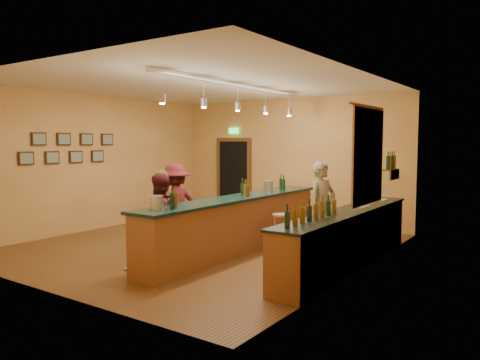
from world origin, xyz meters
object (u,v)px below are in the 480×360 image
Objects in this scene: customer_b at (163,213)px; bar_stool at (281,221)px; tasting_bar at (238,220)px; back_counter at (347,237)px; customer_c at (176,205)px; customer_a at (159,219)px; bartender at (322,207)px.

bar_stool is (1.61, 1.56, -0.23)m from customer_b.
back_counter is at bearing 4.89° from tasting_bar.
customer_b is at bearing 48.66° from customer_c.
customer_b is (-0.43, 0.54, 0.01)m from customer_a.
customer_b is at bearing -159.04° from back_counter.
tasting_bar is 3.08× the size of customer_c.
bartender is at bearing 135.32° from customer_c.
bar_stool is at bearing 135.39° from customer_c.
tasting_bar is 0.85m from bar_stool.
customer_c reaches higher than back_counter.
bartender is 1.04× the size of customer_c.
customer_c reaches higher than bar_stool.
customer_b reaches higher than back_counter.
customer_c is at bearing -156.98° from bar_stool.
bartender is at bearing 32.55° from tasting_bar.
bar_stool is (-0.71, -0.30, -0.30)m from bartender.
customer_a reaches higher than bar_stool.
tasting_bar is 3.27× the size of customer_a.
customer_a is 0.94× the size of customer_c.
customer_a is at bearing 158.76° from bartender.
bartender is 3.06m from customer_a.
customer_b is (-0.97, -1.00, 0.18)m from tasting_bar.
bartender reaches higher than customer_b.
customer_b is at bearing -135.83° from bar_stool.
back_counter is 3.50m from customer_c.
tasting_bar reaches higher than bar_stool.
bartender is 0.83m from bar_stool.
tasting_bar is 2.97× the size of bartender.
back_counter is 6.44× the size of bar_stool.
customer_c is 2.34× the size of bar_stool.
customer_b reaches higher than tasting_bar.
customer_a reaches higher than back_counter.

